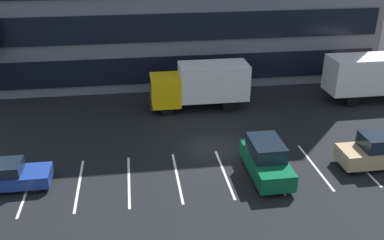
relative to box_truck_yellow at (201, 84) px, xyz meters
The scene contains 7 objects.
ground_plane 7.27m from the box_truck_yellow, 91.82° to the right, with size 120.00×120.00×0.00m, color black.
lot_markings 10.18m from the box_truck_yellow, 91.28° to the right, with size 22.54×5.40×0.01m.
box_truck_yellow is the anchor object (origin of this frame).
box_truck_orange 14.21m from the box_truck_yellow, ahead, with size 8.09×2.68×3.75m.
sedan_navy 15.74m from the box_truck_yellow, 141.95° to the right, with size 4.36×1.83×1.56m.
suv_forest 10.71m from the box_truck_yellow, 78.67° to the right, with size 2.01×4.74×2.15m.
suv_tan 13.85m from the box_truck_yellow, 48.91° to the right, with size 4.57×1.94×2.07m.
Camera 1 is at (-5.01, -24.15, 13.47)m, focal length 40.15 mm.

